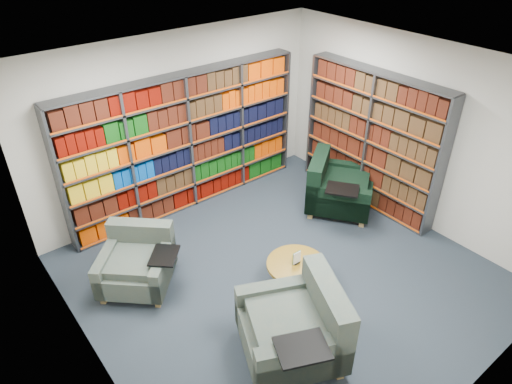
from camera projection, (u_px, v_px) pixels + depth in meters
room_shell at (287, 188)px, 5.47m from camera, size 5.02×5.02×2.82m
bookshelf_back at (187, 143)px, 7.18m from camera, size 4.00×0.28×2.20m
bookshelf_right at (371, 140)px, 7.26m from camera, size 0.28×2.50×2.20m
chair_teal_left at (138, 262)px, 5.98m from camera, size 1.21×1.21×0.78m
chair_green_right at (335, 189)px, 7.42m from camera, size 1.38×1.38×0.90m
chair_teal_front at (300, 328)px, 4.97m from camera, size 1.36×1.39×0.94m
coffee_table at (296, 268)px, 5.92m from camera, size 0.78×0.78×0.55m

